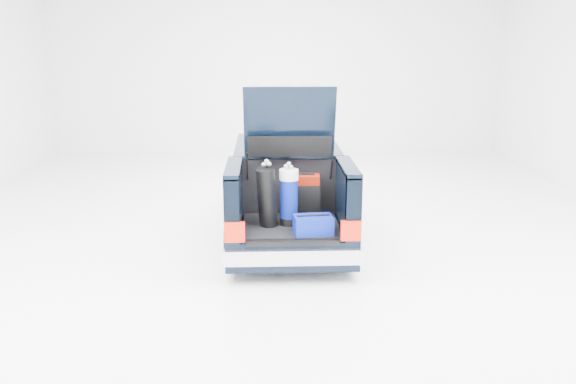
{
  "coord_description": "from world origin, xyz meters",
  "views": [
    {
      "loc": [
        -0.35,
        -9.5,
        3.16
      ],
      "look_at": [
        0.0,
        -0.5,
        0.8
      ],
      "focal_mm": 38.0,
      "sensor_mm": 36.0,
      "label": 1
    }
  ],
  "objects_px": {
    "black_golf_bag": "(267,197)",
    "blue_golf_bag": "(289,196)",
    "car": "(287,190)",
    "blue_duffel": "(313,225)",
    "red_suitcase": "(306,196)"
  },
  "relations": [
    {
      "from": "car",
      "to": "red_suitcase",
      "type": "relative_size",
      "value": 7.27
    },
    {
      "from": "black_golf_bag",
      "to": "blue_duffel",
      "type": "distance_m",
      "value": 0.75
    },
    {
      "from": "black_golf_bag",
      "to": "blue_duffel",
      "type": "bearing_deg",
      "value": -4.76
    },
    {
      "from": "black_golf_bag",
      "to": "blue_duffel",
      "type": "relative_size",
      "value": 1.73
    },
    {
      "from": "car",
      "to": "blue_duffel",
      "type": "relative_size",
      "value": 8.69
    },
    {
      "from": "black_golf_bag",
      "to": "blue_golf_bag",
      "type": "bearing_deg",
      "value": 40.96
    },
    {
      "from": "car",
      "to": "black_golf_bag",
      "type": "relative_size",
      "value": 5.03
    },
    {
      "from": "car",
      "to": "blue_golf_bag",
      "type": "relative_size",
      "value": 5.32
    },
    {
      "from": "red_suitcase",
      "to": "black_golf_bag",
      "type": "height_order",
      "value": "black_golf_bag"
    },
    {
      "from": "car",
      "to": "blue_golf_bag",
      "type": "bearing_deg",
      "value": -90.94
    },
    {
      "from": "car",
      "to": "blue_golf_bag",
      "type": "height_order",
      "value": "car"
    },
    {
      "from": "car",
      "to": "blue_duffel",
      "type": "xyz_separation_m",
      "value": [
        0.28,
        -2.0,
        0.05
      ]
    },
    {
      "from": "black_golf_bag",
      "to": "blue_golf_bag",
      "type": "relative_size",
      "value": 1.06
    },
    {
      "from": "black_golf_bag",
      "to": "blue_golf_bag",
      "type": "height_order",
      "value": "black_golf_bag"
    },
    {
      "from": "blue_golf_bag",
      "to": "black_golf_bag",
      "type": "bearing_deg",
      "value": 172.56
    }
  ]
}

